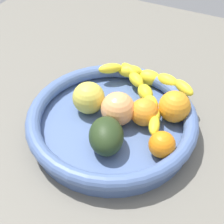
% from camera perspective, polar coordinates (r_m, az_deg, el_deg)
% --- Properties ---
extents(kitchen_counter, '(1.20, 1.20, 0.03)m').
position_cam_1_polar(kitchen_counter, '(0.72, -0.00, -4.05)').
color(kitchen_counter, '#69655C').
rests_on(kitchen_counter, ground).
extents(fruit_bowl, '(0.35, 0.35, 0.05)m').
position_cam_1_polar(fruit_bowl, '(0.69, -0.00, -1.60)').
color(fruit_bowl, '#4C669C').
rests_on(fruit_bowl, kitchen_counter).
extents(banana_draped_left, '(0.16, 0.19, 0.04)m').
position_cam_1_polar(banana_draped_left, '(0.72, 5.65, 2.55)').
color(banana_draped_left, yellow).
rests_on(banana_draped_left, fruit_bowl).
extents(banana_draped_right, '(0.23, 0.07, 0.05)m').
position_cam_1_polar(banana_draped_right, '(0.77, 6.14, 5.92)').
color(banana_draped_right, yellow).
rests_on(banana_draped_right, fruit_bowl).
extents(orange_front, '(0.07, 0.07, 0.07)m').
position_cam_1_polar(orange_front, '(0.69, 10.52, 0.90)').
color(orange_front, orange).
rests_on(orange_front, fruit_bowl).
extents(orange_mid_left, '(0.05, 0.05, 0.05)m').
position_cam_1_polar(orange_mid_left, '(0.62, 8.45, -5.47)').
color(orange_mid_left, orange).
rests_on(orange_mid_left, fruit_bowl).
extents(orange_mid_right, '(0.06, 0.06, 0.06)m').
position_cam_1_polar(orange_mid_right, '(0.67, 5.47, -0.02)').
color(orange_mid_right, orange).
rests_on(orange_mid_right, fruit_bowl).
extents(avocado_dark, '(0.10, 0.11, 0.06)m').
position_cam_1_polar(avocado_dark, '(0.62, -0.98, -4.06)').
color(avocado_dark, '#25371A').
rests_on(avocado_dark, fruit_bowl).
extents(apple_yellow, '(0.07, 0.07, 0.07)m').
position_cam_1_polar(apple_yellow, '(0.70, -3.97, 2.41)').
color(apple_yellow, '#D8C94A').
rests_on(apple_yellow, fruit_bowl).
extents(peach_blush, '(0.07, 0.07, 0.07)m').
position_cam_1_polar(peach_blush, '(0.67, 1.00, 0.54)').
color(peach_blush, '#F9A765').
rests_on(peach_blush, fruit_bowl).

